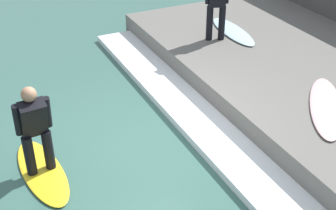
# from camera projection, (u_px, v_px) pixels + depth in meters

# --- Properties ---
(ground_plane) EXTENTS (28.00, 28.00, 0.00)m
(ground_plane) POSITION_uv_depth(u_px,v_px,m) (144.00, 147.00, 7.77)
(ground_plane) COLOR #386056
(concrete_ledge) EXTENTS (4.40, 9.59, 0.49)m
(concrete_ledge) POSITION_uv_depth(u_px,v_px,m) (323.00, 86.00, 9.06)
(concrete_ledge) COLOR #66635E
(concrete_ledge) RESTS_ON ground_plane
(wave_foam_crest) EXTENTS (0.85, 9.11, 0.13)m
(wave_foam_crest) POSITION_uv_depth(u_px,v_px,m) (205.00, 127.00, 8.17)
(wave_foam_crest) COLOR white
(wave_foam_crest) RESTS_ON ground_plane
(surfboard_riding) EXTENTS (0.72, 1.85, 0.06)m
(surfboard_riding) POSITION_uv_depth(u_px,v_px,m) (42.00, 171.00, 7.18)
(surfboard_riding) COLOR yellow
(surfboard_riding) RESTS_ON ground_plane
(surfer_riding) EXTENTS (0.54, 0.42, 1.44)m
(surfer_riding) POSITION_uv_depth(u_px,v_px,m) (34.00, 126.00, 6.75)
(surfer_riding) COLOR black
(surfer_riding) RESTS_ON surfboard_riding
(surfer_waiting_near) EXTENTS (0.48, 0.32, 1.51)m
(surfer_waiting_near) POSITION_uv_depth(u_px,v_px,m) (217.00, 2.00, 9.99)
(surfer_waiting_near) COLOR black
(surfer_waiting_near) RESTS_ON concrete_ledge
(surfboard_waiting_near) EXTENTS (0.70, 1.85, 0.06)m
(surfboard_waiting_near) POSITION_uv_depth(u_px,v_px,m) (233.00, 31.00, 10.76)
(surfboard_waiting_near) COLOR silver
(surfboard_waiting_near) RESTS_ON concrete_ledge
(surfboard_spare) EXTENTS (1.72, 1.96, 0.06)m
(surfboard_spare) POSITION_uv_depth(u_px,v_px,m) (326.00, 106.00, 7.89)
(surfboard_spare) COLOR beige
(surfboard_spare) RESTS_ON concrete_ledge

